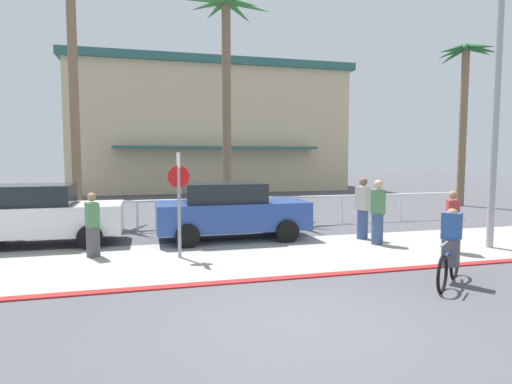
# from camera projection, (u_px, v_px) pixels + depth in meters

# --- Properties ---
(ground_plane) EXTENTS (80.00, 80.00, 0.00)m
(ground_plane) POSITION_uv_depth(u_px,v_px,m) (205.00, 222.00, 16.02)
(ground_plane) COLOR #4C4C51
(sidewalk_strip) EXTENTS (44.00, 4.00, 0.02)m
(sidewalk_strip) POSITION_uv_depth(u_px,v_px,m) (238.00, 257.00, 10.43)
(sidewalk_strip) COLOR #9E9E93
(sidewalk_strip) RESTS_ON ground
(curb_paint) EXTENTS (44.00, 0.24, 0.03)m
(curb_paint) POSITION_uv_depth(u_px,v_px,m) (260.00, 280.00, 8.50)
(curb_paint) COLOR maroon
(curb_paint) RESTS_ON ground
(building_backdrop) EXTENTS (19.36, 11.90, 8.91)m
(building_backdrop) POSITION_uv_depth(u_px,v_px,m) (207.00, 130.00, 32.89)
(building_backdrop) COLOR beige
(building_backdrop) RESTS_ON ground
(rail_fence) EXTENTS (19.56, 0.08, 1.04)m
(rail_fence) POSITION_uv_depth(u_px,v_px,m) (211.00, 204.00, 14.50)
(rail_fence) COLOR white
(rail_fence) RESTS_ON ground
(stop_sign_bike_lane) EXTENTS (0.52, 0.56, 2.56)m
(stop_sign_bike_lane) POSITION_uv_depth(u_px,v_px,m) (179.00, 189.00, 10.21)
(stop_sign_bike_lane) COLOR gray
(stop_sign_bike_lane) RESTS_ON ground
(streetlight_curb) EXTENTS (0.24, 2.54, 7.50)m
(streetlight_curb) POSITION_uv_depth(u_px,v_px,m) (504.00, 85.00, 10.90)
(streetlight_curb) COLOR #9EA0A5
(streetlight_curb) RESTS_ON ground
(palm_tree_2) EXTENTS (3.08, 3.29, 9.81)m
(palm_tree_2) POSITION_uv_depth(u_px,v_px,m) (73.00, 42.00, 16.67)
(palm_tree_2) COLOR #846B4C
(palm_tree_2) RESTS_ON ground
(palm_tree_3) EXTENTS (3.66, 3.43, 8.84)m
(palm_tree_3) POSITION_uv_depth(u_px,v_px,m) (227.00, 50.00, 17.15)
(palm_tree_3) COLOR #756047
(palm_tree_3) RESTS_ON ground
(palm_tree_4) EXTENTS (3.06, 3.81, 7.88)m
(palm_tree_4) POSITION_uv_depth(u_px,v_px,m) (465.00, 84.00, 20.64)
(palm_tree_4) COLOR #756047
(palm_tree_4) RESTS_ON ground
(car_white_1) EXTENTS (4.40, 2.02, 1.69)m
(car_white_1) POSITION_uv_depth(u_px,v_px,m) (37.00, 214.00, 11.74)
(car_white_1) COLOR white
(car_white_1) RESTS_ON ground
(car_blue_2) EXTENTS (4.40, 2.02, 1.69)m
(car_blue_2) POSITION_uv_depth(u_px,v_px,m) (230.00, 210.00, 12.58)
(car_blue_2) COLOR #284793
(car_blue_2) RESTS_ON ground
(cyclist_blue_0) EXTENTS (1.44, 1.21, 1.50)m
(cyclist_blue_0) POSITION_uv_depth(u_px,v_px,m) (450.00, 248.00, 8.24)
(cyclist_blue_0) COLOR black
(cyclist_blue_0) RESTS_ON ground
(pedestrian_0) EXTENTS (0.40, 0.46, 1.84)m
(pedestrian_0) POSITION_uv_depth(u_px,v_px,m) (363.00, 211.00, 12.61)
(pedestrian_0) COLOR #384C7A
(pedestrian_0) RESTS_ON ground
(pedestrian_1) EXTENTS (0.48, 0.43, 1.82)m
(pedestrian_1) POSITION_uv_depth(u_px,v_px,m) (378.00, 215.00, 11.83)
(pedestrian_1) COLOR #384C7A
(pedestrian_1) RESTS_ON ground
(pedestrian_2) EXTENTS (0.41, 0.46, 1.59)m
(pedestrian_2) POSITION_uv_depth(u_px,v_px,m) (93.00, 228.00, 10.39)
(pedestrian_2) COLOR #4C4C51
(pedestrian_2) RESTS_ON ground
(pedestrian_3) EXTENTS (0.43, 0.48, 1.60)m
(pedestrian_3) POSITION_uv_depth(u_px,v_px,m) (452.00, 225.00, 10.86)
(pedestrian_3) COLOR #384C7A
(pedestrian_3) RESTS_ON ground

